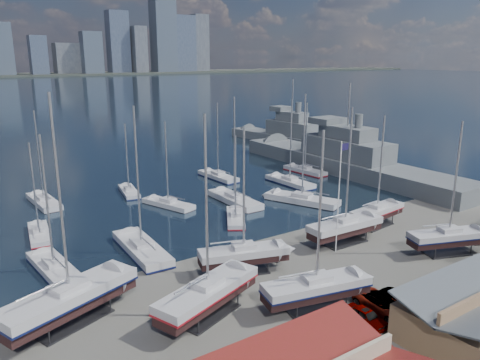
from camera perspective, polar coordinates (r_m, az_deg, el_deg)
ground at (r=51.35m, az=11.21°, el=-10.15°), size 1400.00×1400.00×0.00m
sailboat_cradle_0 at (r=41.93m, az=-20.02°, el=-13.39°), size 12.26×7.33×18.92m
sailboat_cradle_1 at (r=40.62m, az=-3.92°, el=-13.56°), size 11.08×6.51×17.21m
sailboat_cradle_2 at (r=48.01m, az=0.46°, el=-9.01°), size 9.47×5.13×14.98m
sailboat_cradle_3 at (r=42.07m, az=9.30°, el=-12.79°), size 10.12×4.82×15.79m
sailboat_cradle_4 at (r=56.66m, az=12.70°, el=-5.54°), size 9.91×3.09×16.03m
sailboat_cradle_5 at (r=57.27m, az=24.09°, el=-6.35°), size 9.51×5.62×14.94m
sailboat_cradle_6 at (r=63.22m, az=16.38°, el=-3.72°), size 9.08×3.45×14.45m
sailboat_moored_0 at (r=52.32m, az=-21.70°, el=-10.11°), size 3.74×10.22×14.95m
sailboat_moored_1 at (r=62.80m, az=-23.27°, el=-6.10°), size 3.38×8.43×12.25m
sailboat_moored_2 at (r=75.82m, az=-22.78°, el=-2.55°), size 3.37×9.88×14.68m
sailboat_moored_3 at (r=54.34m, az=-11.89°, el=-8.39°), size 3.72×11.68×17.27m
sailboat_moored_4 at (r=69.78m, az=-8.74°, el=-2.98°), size 5.26×9.05×13.19m
sailboat_moored_5 at (r=77.44m, az=-13.37°, el=-1.44°), size 3.61×8.24×11.91m
sailboat_moored_6 at (r=63.28m, az=-0.55°, el=-4.69°), size 6.17×8.11×12.14m
sailboat_moored_7 at (r=70.75m, az=-0.67°, el=-2.56°), size 3.15×11.03×16.63m
sailboat_moored_8 at (r=84.76m, az=-2.69°, el=0.34°), size 3.25×9.74×14.35m
sailboat_moored_9 at (r=71.34m, az=7.55°, el=-2.54°), size 7.46×11.62×17.07m
sailboat_moored_10 at (r=81.34m, az=6.08°, el=-0.34°), size 3.25×10.31×15.26m
sailboat_moored_11 at (r=89.94m, az=7.91°, el=1.06°), size 3.39×9.46×13.86m
naval_ship_east at (r=91.65m, az=12.71°, el=1.97°), size 8.35×52.10×18.69m
naval_ship_west at (r=119.47m, az=6.27°, el=5.17°), size 11.31×39.66×17.53m
car_a at (r=41.53m, az=15.14°, el=-15.73°), size 1.63×3.90×1.32m
car_b at (r=45.17m, az=18.24°, el=-13.34°), size 4.20×1.95×1.33m
car_c at (r=43.31m, az=17.14°, el=-14.36°), size 2.74×5.64×1.55m
flagpole at (r=52.42m, az=12.05°, el=-1.12°), size 1.12×0.12×12.66m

